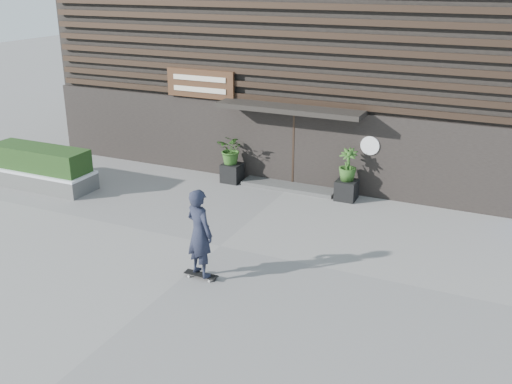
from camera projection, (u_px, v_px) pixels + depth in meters
The scene contains 11 objects.
ground at pixel (220, 246), 14.66m from camera, with size 80.00×80.00×0.00m, color gray.
entrance_step at pixel (289, 186), 18.55m from camera, with size 3.00×0.80×0.12m, color #454543.
planter_pot_left at pixel (232, 173), 19.05m from camera, with size 0.60×0.60×0.60m, color black.
bamboo_left at pixel (232, 149), 18.77m from camera, with size 0.86×0.75×0.96m, color #2D591E.
planter_pot_right at pixel (346, 190), 17.55m from camera, with size 0.60×0.60×0.60m, color black.
bamboo_right at pixel (348, 165), 17.28m from camera, with size 0.54×0.54×0.96m, color #2D591E.
raised_bed at pixel (42, 179), 18.65m from camera, with size 3.50×1.20×0.50m, color #4F504D.
snow_layer at pixel (41, 170), 18.55m from camera, with size 3.50×1.20×0.08m, color white.
hedge at pixel (39, 158), 18.42m from camera, with size 3.30×1.00×0.70m, color #1B3814.
building at pixel (345, 41), 21.74m from camera, with size 18.00×11.00×8.00m.
skateboarder at pixel (200, 233), 12.76m from camera, with size 0.85×0.71×2.09m.
Camera 1 is at (6.37, -11.67, 6.38)m, focal length 41.63 mm.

